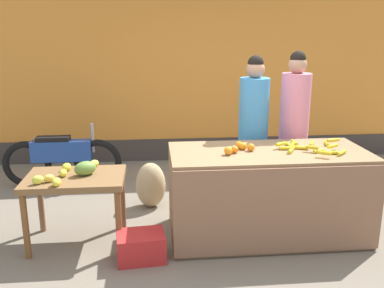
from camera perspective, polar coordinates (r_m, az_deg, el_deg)
name	(u,v)px	position (r m, az deg, el deg)	size (l,w,h in m)	color
ground_plane	(228,235)	(4.53, 4.92, -12.20)	(24.00, 24.00, 0.00)	#756B5B
market_wall_back	(199,75)	(6.88, 0.93, 9.31)	(7.61, 0.23, 2.83)	orange
fruit_stall_counter	(267,194)	(4.41, 10.20, -6.65)	(1.99, 0.93, 0.91)	olive
side_table_wooden	(76,186)	(4.29, -15.56, -5.47)	(0.95, 0.66, 0.71)	brown
banana_bunch_pile	(310,147)	(4.42, 15.73, -0.38)	(0.74, 0.64, 0.07)	gold
orange_pile	(239,148)	(4.21, 6.43, -0.48)	(0.33, 0.31, 0.08)	orange
mango_papaya_pile	(75,171)	(4.24, -15.67, -3.51)	(0.59, 0.66, 0.14)	yellow
vendor_woman_blue_shirt	(253,134)	(4.93, 8.29, 1.38)	(0.34, 0.34, 1.82)	#33333D
vendor_woman_pink_shirt	(293,131)	(5.07, 13.63, 1.77)	(0.34, 0.34, 1.86)	#33333D
parked_motorcycle	(62,158)	(6.00, -17.26, -1.82)	(1.60, 0.18, 0.88)	black
produce_crate	(141,246)	(4.05, -6.94, -13.67)	(0.44, 0.32, 0.26)	red
produce_sack	(151,185)	(5.11, -5.64, -5.56)	(0.36, 0.30, 0.55)	tan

